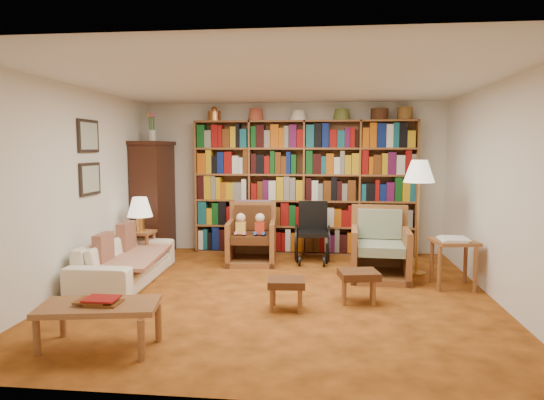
# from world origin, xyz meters

# --- Properties ---
(floor) EXTENTS (5.00, 5.00, 0.00)m
(floor) POSITION_xyz_m (0.00, 0.00, 0.00)
(floor) COLOR #B65C1C
(floor) RESTS_ON ground
(ceiling) EXTENTS (5.00, 5.00, 0.00)m
(ceiling) POSITION_xyz_m (0.00, 0.00, 2.50)
(ceiling) COLOR silver
(ceiling) RESTS_ON wall_back
(wall_back) EXTENTS (5.00, 0.00, 5.00)m
(wall_back) POSITION_xyz_m (0.00, 2.50, 1.25)
(wall_back) COLOR silver
(wall_back) RESTS_ON floor
(wall_front) EXTENTS (5.00, 0.00, 5.00)m
(wall_front) POSITION_xyz_m (0.00, -2.50, 1.25)
(wall_front) COLOR silver
(wall_front) RESTS_ON floor
(wall_left) EXTENTS (0.00, 5.00, 5.00)m
(wall_left) POSITION_xyz_m (-2.50, 0.00, 1.25)
(wall_left) COLOR silver
(wall_left) RESTS_ON floor
(wall_right) EXTENTS (0.00, 5.00, 5.00)m
(wall_right) POSITION_xyz_m (2.50, 0.00, 1.25)
(wall_right) COLOR silver
(wall_right) RESTS_ON floor
(bookshelf) EXTENTS (3.60, 0.30, 2.42)m
(bookshelf) POSITION_xyz_m (0.20, 2.33, 1.17)
(bookshelf) COLOR #975C2F
(bookshelf) RESTS_ON floor
(curio_cabinet) EXTENTS (0.50, 0.95, 2.40)m
(curio_cabinet) POSITION_xyz_m (-2.25, 2.00, 0.95)
(curio_cabinet) COLOR #39190F
(curio_cabinet) RESTS_ON floor
(framed_pictures) EXTENTS (0.03, 0.52, 0.97)m
(framed_pictures) POSITION_xyz_m (-2.48, 0.30, 1.62)
(framed_pictures) COLOR black
(framed_pictures) RESTS_ON wall_left
(sofa) EXTENTS (1.97, 0.82, 0.57)m
(sofa) POSITION_xyz_m (-2.05, 0.34, 0.28)
(sofa) COLOR white
(sofa) RESTS_ON floor
(sofa_throw) EXTENTS (0.94, 1.56, 0.04)m
(sofa_throw) POSITION_xyz_m (-2.00, 0.34, 0.30)
(sofa_throw) COLOR beige
(sofa_throw) RESTS_ON sofa
(cushion_left) EXTENTS (0.15, 0.42, 0.42)m
(cushion_left) POSITION_xyz_m (-2.18, 0.69, 0.45)
(cushion_left) COLOR maroon
(cushion_left) RESTS_ON sofa
(cushion_right) EXTENTS (0.13, 0.39, 0.38)m
(cushion_right) POSITION_xyz_m (-2.18, -0.01, 0.45)
(cushion_right) COLOR maroon
(cushion_right) RESTS_ON sofa
(side_table_lamp) EXTENTS (0.38, 0.38, 0.53)m
(side_table_lamp) POSITION_xyz_m (-2.15, 1.13, 0.38)
(side_table_lamp) COLOR #975C2F
(side_table_lamp) RESTS_ON floor
(table_lamp) EXTENTS (0.37, 0.37, 0.50)m
(table_lamp) POSITION_xyz_m (-2.15, 1.13, 0.87)
(table_lamp) COLOR gold
(table_lamp) RESTS_ON side_table_lamp
(armchair_leather) EXTENTS (0.78, 0.83, 0.93)m
(armchair_leather) POSITION_xyz_m (-0.56, 1.62, 0.38)
(armchair_leather) COLOR #975C2F
(armchair_leather) RESTS_ON floor
(armchair_sage) EXTENTS (0.81, 0.84, 0.96)m
(armchair_sage) POSITION_xyz_m (1.28, 0.93, 0.37)
(armchair_sage) COLOR #975C2F
(armchair_sage) RESTS_ON floor
(wheelchair) EXTENTS (0.53, 0.74, 0.92)m
(wheelchair) POSITION_xyz_m (0.36, 1.78, 0.42)
(wheelchair) COLOR black
(wheelchair) RESTS_ON floor
(floor_lamp) EXTENTS (0.42, 0.42, 1.59)m
(floor_lamp) POSITION_xyz_m (1.82, 1.13, 1.37)
(floor_lamp) COLOR gold
(floor_lamp) RESTS_ON floor
(side_table_papers) EXTENTS (0.58, 0.58, 0.63)m
(side_table_papers) POSITION_xyz_m (2.15, 0.52, 0.50)
(side_table_papers) COLOR #975C2F
(side_table_papers) RESTS_ON floor
(footstool_a) EXTENTS (0.42, 0.37, 0.34)m
(footstool_a) POSITION_xyz_m (0.14, -0.56, 0.28)
(footstool_a) COLOR #4F2D15
(footstool_a) RESTS_ON floor
(footstool_b) EXTENTS (0.49, 0.44, 0.36)m
(footstool_b) POSITION_xyz_m (0.93, -0.22, 0.30)
(footstool_b) COLOR #4F2D15
(footstool_b) RESTS_ON floor
(coffee_table) EXTENTS (1.08, 0.67, 0.45)m
(coffee_table) POSITION_xyz_m (-1.40, -1.76, 0.35)
(coffee_table) COLOR #975C2F
(coffee_table) RESTS_ON floor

